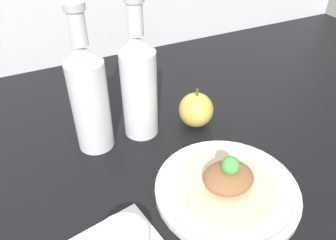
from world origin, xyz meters
The scene contains 6 objects.
ground_plane centered at (0.00, 0.00, -2.00)cm, with size 180.00×110.00×4.00cm, color black.
plate centered at (2.57, -8.14, 0.79)cm, with size 24.46×24.46×1.49cm.
plated_food centered at (2.57, -8.14, 3.10)cm, with size 17.06×17.06×6.60cm.
cider_bottle_left centered at (-13.83, 13.88, 11.42)cm, with size 7.00×7.00×28.21cm.
cider_bottle_right centered at (-4.08, 13.88, 11.42)cm, with size 7.00×7.00×28.21cm.
apple centered at (7.40, 11.08, 3.71)cm, with size 7.41×7.41×8.83cm.
Camera 1 is at (-22.84, -37.76, 43.24)cm, focal length 35.00 mm.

